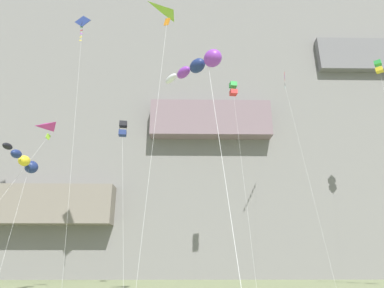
{
  "coord_description": "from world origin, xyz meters",
  "views": [
    {
      "loc": [
        -3.38,
        -0.29,
        2.11
      ],
      "look_at": [
        -2.9,
        27.96,
        12.3
      ],
      "focal_mm": 30.59,
      "sensor_mm": 36.0,
      "label": 1
    }
  ],
  "objects_px": {
    "kite_windsock_mid_left": "(25,161)",
    "kite_windsock_far_left": "(199,65)",
    "kite_box_mid_right": "(233,89)",
    "kite_diamond_low_left": "(82,29)",
    "kite_delta_upper_mid": "(51,140)",
    "kite_banner_near_cliff": "(289,97)",
    "kite_box_low_center": "(123,129)",
    "kite_delta_high_center": "(172,20)",
    "kite_box_far_right": "(379,67)"
  },
  "relations": [
    {
      "from": "kite_box_far_right",
      "to": "kite_windsock_mid_left",
      "type": "relative_size",
      "value": 2.61
    },
    {
      "from": "kite_delta_upper_mid",
      "to": "kite_box_far_right",
      "type": "bearing_deg",
      "value": 14.17
    },
    {
      "from": "kite_box_far_right",
      "to": "kite_delta_high_center",
      "type": "relative_size",
      "value": 1.5
    },
    {
      "from": "kite_windsock_mid_left",
      "to": "kite_banner_near_cliff",
      "type": "bearing_deg",
      "value": 22.53
    },
    {
      "from": "kite_box_low_center",
      "to": "kite_banner_near_cliff",
      "type": "height_order",
      "value": "kite_banner_near_cliff"
    },
    {
      "from": "kite_box_mid_right",
      "to": "kite_banner_near_cliff",
      "type": "relative_size",
      "value": 0.9
    },
    {
      "from": "kite_delta_upper_mid",
      "to": "kite_box_low_center",
      "type": "distance_m",
      "value": 6.88
    },
    {
      "from": "kite_banner_near_cliff",
      "to": "kite_box_far_right",
      "type": "bearing_deg",
      "value": 2.56
    },
    {
      "from": "kite_delta_upper_mid",
      "to": "kite_windsock_mid_left",
      "type": "height_order",
      "value": "kite_delta_upper_mid"
    },
    {
      "from": "kite_box_mid_right",
      "to": "kite_windsock_mid_left",
      "type": "height_order",
      "value": "kite_box_mid_right"
    },
    {
      "from": "kite_banner_near_cliff",
      "to": "kite_windsock_far_left",
      "type": "height_order",
      "value": "kite_banner_near_cliff"
    },
    {
      "from": "kite_diamond_low_left",
      "to": "kite_windsock_mid_left",
      "type": "bearing_deg",
      "value": -120.05
    },
    {
      "from": "kite_box_mid_right",
      "to": "kite_box_far_right",
      "type": "relative_size",
      "value": 0.81
    },
    {
      "from": "kite_box_low_center",
      "to": "kite_delta_upper_mid",
      "type": "bearing_deg",
      "value": -139.54
    },
    {
      "from": "kite_delta_upper_mid",
      "to": "kite_windsock_far_left",
      "type": "xyz_separation_m",
      "value": [
        11.39,
        -13.56,
        -1.85
      ]
    },
    {
      "from": "kite_windsock_mid_left",
      "to": "kite_windsock_far_left",
      "type": "xyz_separation_m",
      "value": [
        12.31,
        -11.9,
        0.48
      ]
    },
    {
      "from": "kite_box_mid_right",
      "to": "kite_windsock_mid_left",
      "type": "relative_size",
      "value": 2.11
    },
    {
      "from": "kite_banner_near_cliff",
      "to": "kite_box_mid_right",
      "type": "bearing_deg",
      "value": -162.04
    },
    {
      "from": "kite_box_far_right",
      "to": "kite_box_low_center",
      "type": "bearing_deg",
      "value": -171.32
    },
    {
      "from": "kite_windsock_mid_left",
      "to": "kite_delta_high_center",
      "type": "bearing_deg",
      "value": -31.66
    },
    {
      "from": "kite_box_low_center",
      "to": "kite_box_mid_right",
      "type": "bearing_deg",
      "value": 9.18
    },
    {
      "from": "kite_banner_near_cliff",
      "to": "kite_box_low_center",
      "type": "bearing_deg",
      "value": -167.45
    },
    {
      "from": "kite_box_far_right",
      "to": "kite_delta_high_center",
      "type": "distance_m",
      "value": 30.36
    },
    {
      "from": "kite_windsock_mid_left",
      "to": "kite_box_mid_right",
      "type": "bearing_deg",
      "value": 24.27
    },
    {
      "from": "kite_box_far_right",
      "to": "kite_windsock_far_left",
      "type": "xyz_separation_m",
      "value": [
        -22.52,
        -22.12,
        -14.55
      ]
    },
    {
      "from": "kite_diamond_low_left",
      "to": "kite_delta_high_center",
      "type": "xyz_separation_m",
      "value": [
        9.24,
        -9.65,
        -7.13
      ]
    },
    {
      "from": "kite_windsock_mid_left",
      "to": "kite_delta_high_center",
      "type": "xyz_separation_m",
      "value": [
        10.92,
        -6.74,
        7.11
      ]
    },
    {
      "from": "kite_delta_high_center",
      "to": "kite_windsock_mid_left",
      "type": "bearing_deg",
      "value": 148.34
    },
    {
      "from": "kite_diamond_low_left",
      "to": "kite_windsock_far_left",
      "type": "height_order",
      "value": "kite_diamond_low_left"
    },
    {
      "from": "kite_delta_upper_mid",
      "to": "kite_banner_near_cliff",
      "type": "relative_size",
      "value": 0.52
    },
    {
      "from": "kite_delta_upper_mid",
      "to": "kite_diamond_low_left",
      "type": "relative_size",
      "value": 0.47
    },
    {
      "from": "kite_windsock_far_left",
      "to": "kite_delta_high_center",
      "type": "bearing_deg",
      "value": 105.03
    },
    {
      "from": "kite_delta_upper_mid",
      "to": "kite_windsock_far_left",
      "type": "bearing_deg",
      "value": -49.96
    },
    {
      "from": "kite_box_mid_right",
      "to": "kite_windsock_far_left",
      "type": "height_order",
      "value": "kite_box_mid_right"
    },
    {
      "from": "kite_delta_high_center",
      "to": "kite_box_low_center",
      "type": "bearing_deg",
      "value": 112.44
    },
    {
      "from": "kite_box_low_center",
      "to": "kite_banner_near_cliff",
      "type": "distance_m",
      "value": 18.94
    },
    {
      "from": "kite_delta_upper_mid",
      "to": "kite_windsock_mid_left",
      "type": "xyz_separation_m",
      "value": [
        -0.92,
        -1.66,
        -2.34
      ]
    },
    {
      "from": "kite_delta_upper_mid",
      "to": "kite_box_low_center",
      "type": "relative_size",
      "value": 0.8
    },
    {
      "from": "kite_box_far_right",
      "to": "kite_box_low_center",
      "type": "xyz_separation_m",
      "value": [
        -29.08,
        -4.44,
        -10.06
      ]
    },
    {
      "from": "kite_diamond_low_left",
      "to": "kite_delta_high_center",
      "type": "bearing_deg",
      "value": -46.25
    },
    {
      "from": "kite_delta_upper_mid",
      "to": "kite_windsock_far_left",
      "type": "height_order",
      "value": "kite_delta_upper_mid"
    },
    {
      "from": "kite_windsock_far_left",
      "to": "kite_box_far_right",
      "type": "bearing_deg",
      "value": 44.48
    },
    {
      "from": "kite_box_low_center",
      "to": "kite_box_far_right",
      "type": "bearing_deg",
      "value": 8.68
    },
    {
      "from": "kite_box_far_right",
      "to": "kite_banner_near_cliff",
      "type": "height_order",
      "value": "kite_box_far_right"
    },
    {
      "from": "kite_diamond_low_left",
      "to": "kite_windsock_far_left",
      "type": "distance_m",
      "value": 22.83
    },
    {
      "from": "kite_diamond_low_left",
      "to": "kite_windsock_far_left",
      "type": "xyz_separation_m",
      "value": [
        10.62,
        -14.81,
        -13.75
      ]
    },
    {
      "from": "kite_delta_upper_mid",
      "to": "kite_delta_high_center",
      "type": "xyz_separation_m",
      "value": [
        10.0,
        -8.39,
        4.77
      ]
    },
    {
      "from": "kite_delta_upper_mid",
      "to": "kite_windsock_mid_left",
      "type": "relative_size",
      "value": 1.23
    },
    {
      "from": "kite_banner_near_cliff",
      "to": "kite_windsock_far_left",
      "type": "bearing_deg",
      "value": -117.17
    },
    {
      "from": "kite_delta_upper_mid",
      "to": "kite_box_mid_right",
      "type": "bearing_deg",
      "value": 20.42
    }
  ]
}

